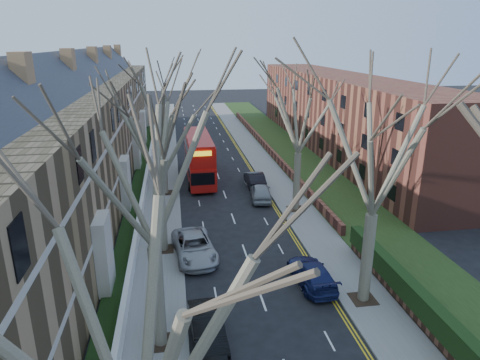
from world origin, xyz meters
name	(u,v)px	position (x,y,z in m)	size (l,w,h in m)	color
pavement_left	(164,163)	(-6.00, 39.00, 0.06)	(3.00, 102.00, 0.12)	slate
pavement_right	(261,159)	(6.00, 39.00, 0.06)	(3.00, 102.00, 0.12)	slate
terrace_left	(80,135)	(-13.65, 31.00, 5.53)	(9.70, 78.00, 13.60)	olive
flats_right	(338,113)	(17.46, 43.00, 4.98)	(13.97, 54.00, 10.00)	brown
wall_hedge_right	(465,353)	(7.70, 2.00, 1.12)	(0.70, 24.00, 1.80)	brown
front_wall_left	(146,180)	(-7.65, 31.00, 0.62)	(0.30, 78.00, 1.00)	white
grass_verge_right	(295,157)	(10.50, 39.00, 0.15)	(6.00, 102.00, 0.06)	#203513
tree_left_near	(127,310)	(-5.70, -4.00, 8.93)	(9.80, 9.80, 13.73)	brown
tree_left_mid	(148,157)	(-5.70, 6.00, 9.56)	(10.50, 10.50, 14.71)	brown
tree_left_far	(156,122)	(-5.70, 16.00, 9.24)	(10.15, 10.15, 14.22)	brown
tree_left_dist	(160,95)	(-5.70, 28.00, 9.56)	(10.50, 10.50, 14.71)	brown
tree_right_mid	(380,138)	(5.70, 8.00, 9.56)	(10.50, 10.50, 14.71)	brown
tree_right_far	(300,105)	(5.70, 22.00, 9.24)	(10.15, 10.15, 14.22)	brown
double_decker_bus	(199,159)	(-2.10, 32.28, 2.29)	(2.98, 11.19, 4.65)	#A5100B
car_left_mid	(207,328)	(-3.41, 5.96, 0.73)	(1.54, 4.43, 1.46)	black
car_left_far	(194,247)	(-3.57, 14.75, 0.78)	(2.60, 5.64, 1.57)	#9EA0A4
car_right_near	(312,273)	(3.34, 10.25, 0.71)	(1.98, 4.87, 1.41)	navy
car_right_mid	(261,192)	(3.18, 25.07, 0.78)	(1.84, 4.58, 1.56)	gray
car_right_far	(255,179)	(3.34, 28.97, 0.77)	(1.63, 4.68, 1.54)	black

